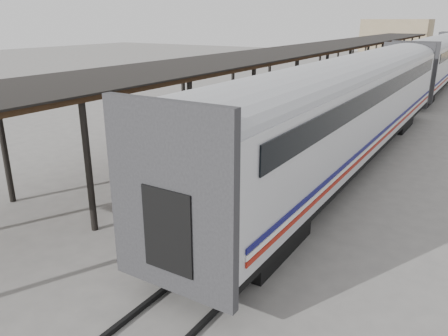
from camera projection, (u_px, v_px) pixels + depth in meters
ground at (171, 216)px, 14.16m from camera, size 160.00×160.00×0.00m
train at (436, 59)px, 38.81m from camera, size 3.45×76.01×4.01m
canopy at (328, 47)px, 33.83m from camera, size 4.90×64.30×4.15m
rails at (432, 88)px, 39.83m from camera, size 1.54×150.00×0.12m
building_left at (396, 35)px, 84.01m from camera, size 12.00×8.00×6.00m
baggage_cart at (185, 207)px, 13.23m from camera, size 1.71×2.60×0.86m
suitcase_stack at (186, 190)px, 13.43m from camera, size 1.33×1.29×0.57m
luggage_tug at (309, 100)px, 30.99m from camera, size 1.00×1.48×1.24m
porter at (177, 183)px, 12.25m from camera, size 0.59×0.70×1.64m
pedestrian at (271, 111)px, 25.53m from camera, size 1.15×0.57×1.88m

